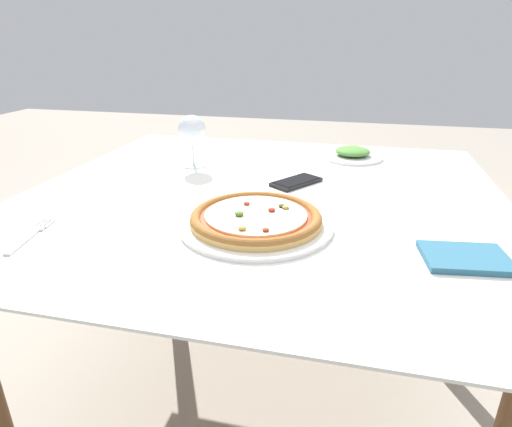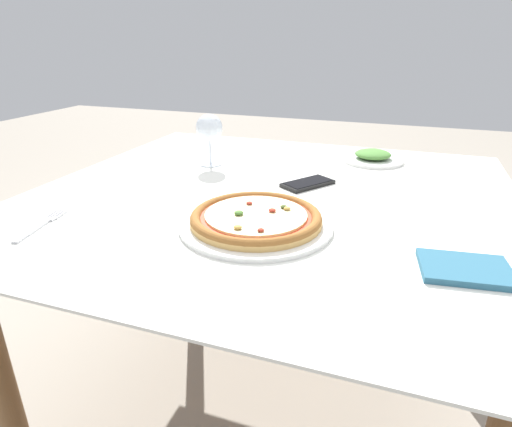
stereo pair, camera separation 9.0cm
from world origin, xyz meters
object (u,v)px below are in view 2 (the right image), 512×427
at_px(dining_table, 271,221).
at_px(cell_phone, 308,183).
at_px(fork, 42,224).
at_px(pizza_plate, 256,219).
at_px(side_plate, 373,157).
at_px(wine_glass_far_left, 209,129).

height_order(dining_table, cell_phone, cell_phone).
xyz_separation_m(dining_table, fork, (-0.41, -0.36, 0.08)).
height_order(pizza_plate, fork, pizza_plate).
bearing_deg(fork, cell_phone, 43.33).
bearing_deg(side_plate, fork, -129.37).
distance_m(fork, cell_phone, 0.66).
bearing_deg(pizza_plate, wine_glass_far_left, 126.26).
relative_size(dining_table, cell_phone, 7.70).
relative_size(dining_table, pizza_plate, 3.71).
distance_m(dining_table, wine_glass_far_left, 0.38).
height_order(fork, wine_glass_far_left, wine_glass_far_left).
distance_m(dining_table, fork, 0.55).
bearing_deg(pizza_plate, dining_table, 98.77).
relative_size(dining_table, fork, 7.19).
bearing_deg(cell_phone, pizza_plate, -98.02).
bearing_deg(side_plate, wine_glass_far_left, -156.23).
relative_size(pizza_plate, fork, 1.94).
xyz_separation_m(dining_table, cell_phone, (0.07, 0.10, 0.08)).
bearing_deg(dining_table, fork, -138.66).
xyz_separation_m(wine_glass_far_left, cell_phone, (0.34, -0.10, -0.11)).
xyz_separation_m(fork, side_plate, (0.62, 0.76, 0.01)).
height_order(fork, side_plate, side_plate).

